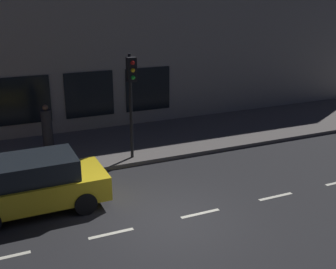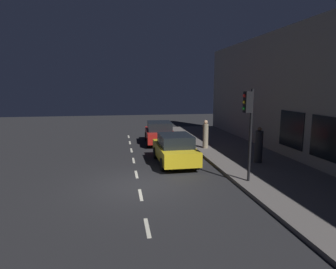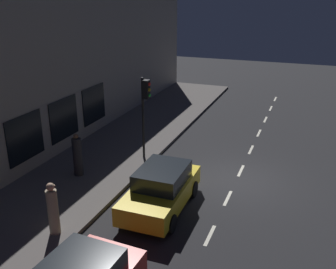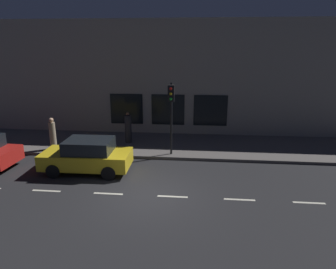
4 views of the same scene
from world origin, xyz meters
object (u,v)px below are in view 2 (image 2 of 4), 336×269
Objects in this scene: parked_car_0 at (175,149)px; parked_car_1 at (159,133)px; pedestrian_0 at (205,135)px; traffic_light at (248,115)px; pedestrian_1 at (259,146)px.

parked_car_0 is 1.00× the size of parked_car_1.
parked_car_0 is 2.28× the size of pedestrian_0.
traffic_light is 2.05× the size of pedestrian_1.
traffic_light is at bearing -59.42° from parked_car_0.
pedestrian_0 is at bearing 47.74° from parked_car_0.
pedestrian_0 is (0.28, 6.61, -1.94)m from traffic_light.
traffic_light is 6.90m from pedestrian_0.
traffic_light is 0.93× the size of parked_car_1.
parked_car_1 is 3.74m from pedestrian_0.
pedestrian_0 reaches higher than parked_car_1.
parked_car_0 is at bearing 121.34° from traffic_light.
traffic_light reaches higher than parked_car_0.
traffic_light reaches higher than pedestrian_1.
parked_car_1 is at bearing 89.77° from parked_car_0.
parked_car_0 is at bearing 91.48° from pedestrian_0.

